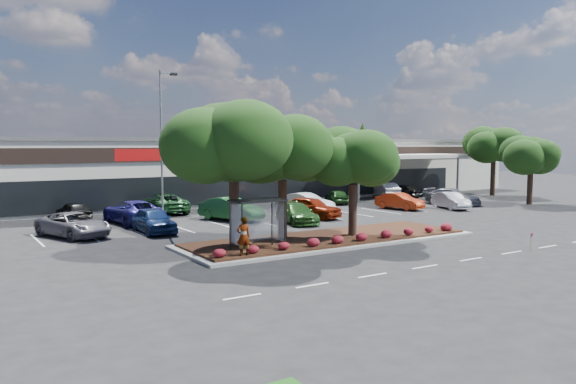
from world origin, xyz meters
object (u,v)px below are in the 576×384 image
light_pole (163,158)px  survey_stake (531,240)px  car_1 (154,220)px  car_0 (74,225)px

light_pole → survey_stake: light_pole is taller
light_pole → survey_stake: (13.30, -18.97, -4.09)m
survey_stake → car_1: size_ratio=0.21×
survey_stake → car_0: car_0 is taller
car_0 → light_pole: bearing=-12.7°
survey_stake → car_0: bearing=137.0°
survey_stake → car_1: 22.47m
light_pole → survey_stake: 23.53m
light_pole → car_1: bearing=-125.5°
light_pole → car_0: size_ratio=1.97×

